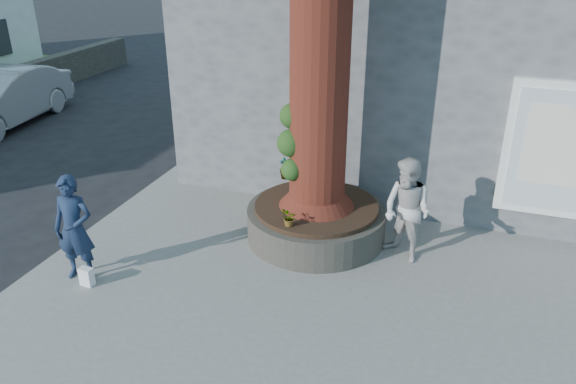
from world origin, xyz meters
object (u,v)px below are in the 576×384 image
(woman, at_px, (407,211))
(car_silver, at_px, (0,98))
(planter, at_px, (316,221))
(man, at_px, (74,229))

(woman, distance_m, car_silver, 11.80)
(planter, relative_size, woman, 1.39)
(planter, relative_size, car_silver, 0.51)
(man, distance_m, woman, 4.92)
(man, bearing_deg, car_silver, 130.71)
(woman, relative_size, car_silver, 0.37)
(planter, distance_m, woman, 1.59)
(planter, distance_m, car_silver, 10.33)
(planter, height_order, man, man)
(man, xyz_separation_m, woman, (4.44, 2.12, 0.02))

